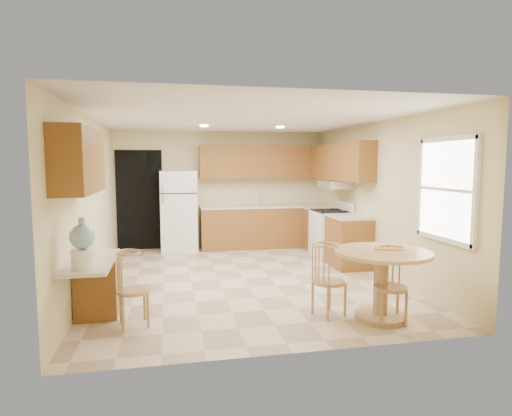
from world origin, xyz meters
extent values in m
plane|color=beige|center=(0.00, 0.00, 0.00)|extent=(5.50, 5.50, 0.00)
cube|color=white|center=(0.00, 0.00, 2.50)|extent=(4.50, 5.50, 0.02)
cube|color=beige|center=(0.00, 2.75, 1.25)|extent=(4.50, 0.02, 2.50)
cube|color=beige|center=(0.00, -2.75, 1.25)|extent=(4.50, 0.02, 2.50)
cube|color=beige|center=(-2.25, 0.00, 1.25)|extent=(0.02, 5.50, 2.50)
cube|color=beige|center=(2.25, 0.00, 1.25)|extent=(0.02, 5.50, 2.50)
cube|color=black|center=(-1.75, 2.73, 1.05)|extent=(0.90, 0.02, 2.10)
cube|color=brown|center=(0.88, 2.45, 0.43)|extent=(2.75, 0.60, 0.87)
cube|color=beige|center=(0.88, 2.45, 0.89)|extent=(2.75, 0.63, 0.04)
cube|color=brown|center=(1.95, 1.85, 0.43)|extent=(0.60, 0.59, 0.87)
cube|color=beige|center=(1.95, 1.85, 0.89)|extent=(0.63, 0.59, 0.04)
cube|color=brown|center=(1.95, 0.40, 0.43)|extent=(0.60, 0.80, 0.87)
cube|color=beige|center=(1.95, 0.40, 0.89)|extent=(0.63, 0.80, 0.04)
cube|color=brown|center=(0.88, 2.58, 1.85)|extent=(2.75, 0.33, 0.70)
cube|color=brown|center=(2.08, 1.21, 1.85)|extent=(0.33, 2.42, 0.70)
cube|color=brown|center=(-2.08, -1.60, 1.85)|extent=(0.33, 1.40, 0.70)
cube|color=silver|center=(0.85, 2.45, 0.91)|extent=(0.78, 0.44, 0.01)
cube|color=silver|center=(2.00, 1.18, 1.42)|extent=(0.50, 0.76, 0.14)
cube|color=brown|center=(-2.00, -1.32, 0.36)|extent=(0.48, 0.42, 0.72)
cube|color=beige|center=(-2.00, -1.70, 0.75)|extent=(0.50, 1.20, 0.04)
cube|color=white|center=(2.23, -1.85, 1.50)|extent=(0.05, 1.00, 1.20)
cube|color=white|center=(2.22, -1.85, 2.12)|extent=(0.05, 1.10, 0.06)
cube|color=white|center=(2.22, -1.85, 0.88)|extent=(0.05, 1.10, 0.06)
cube|color=white|center=(2.22, -2.38, 1.50)|extent=(0.05, 0.06, 1.28)
cube|color=white|center=(2.22, -1.32, 1.50)|extent=(0.05, 0.06, 1.28)
cylinder|color=white|center=(-0.50, 1.20, 2.48)|extent=(0.14, 0.14, 0.02)
cylinder|color=white|center=(0.90, 1.20, 2.48)|extent=(0.14, 0.14, 0.02)
cube|color=white|center=(-0.95, 2.40, 0.83)|extent=(0.74, 0.69, 1.67)
cube|color=black|center=(-0.95, 2.05, 1.23)|extent=(0.72, 0.01, 0.02)
cube|color=silver|center=(-1.26, 2.04, 1.13)|extent=(0.03, 0.03, 0.18)
cube|color=silver|center=(-1.26, 2.04, 1.32)|extent=(0.03, 0.03, 0.14)
cube|color=white|center=(1.92, 1.18, 0.45)|extent=(0.65, 0.76, 0.90)
cube|color=black|center=(1.92, 1.18, 0.91)|extent=(0.64, 0.75, 0.02)
cube|color=white|center=(2.20, 1.18, 1.00)|extent=(0.06, 0.76, 0.18)
cylinder|color=tan|center=(1.27, -2.09, 0.03)|extent=(0.60, 0.60, 0.06)
cylinder|color=tan|center=(1.27, -2.09, 0.40)|extent=(0.15, 0.15, 0.73)
cylinder|color=tan|center=(1.27, -2.09, 0.80)|extent=(1.11, 1.11, 0.04)
cylinder|color=tan|center=(0.72, -1.84, 0.41)|extent=(0.38, 0.38, 0.04)
cylinder|color=tan|center=(0.58, -1.70, 0.21)|extent=(0.03, 0.03, 0.41)
cylinder|color=tan|center=(0.85, -1.70, 0.21)|extent=(0.03, 0.03, 0.41)
cylinder|color=tan|center=(0.58, -1.97, 0.21)|extent=(0.03, 0.03, 0.41)
cylinder|color=tan|center=(0.85, -1.97, 0.21)|extent=(0.03, 0.03, 0.41)
cylinder|color=tan|center=(1.32, -2.20, 0.41)|extent=(0.38, 0.38, 0.04)
cylinder|color=tan|center=(1.18, -2.06, 0.20)|extent=(0.03, 0.03, 0.41)
cylinder|color=tan|center=(1.45, -2.06, 0.20)|extent=(0.03, 0.03, 0.41)
cylinder|color=tan|center=(1.18, -2.34, 0.20)|extent=(0.03, 0.03, 0.41)
cylinder|color=tan|center=(1.45, -2.34, 0.20)|extent=(0.03, 0.03, 0.41)
cylinder|color=tan|center=(-1.55, -1.70, 0.40)|extent=(0.37, 0.37, 0.04)
cylinder|color=tan|center=(-1.68, -1.57, 0.20)|extent=(0.03, 0.03, 0.40)
cylinder|color=tan|center=(-1.42, -1.57, 0.20)|extent=(0.03, 0.03, 0.40)
cylinder|color=tan|center=(-1.68, -1.83, 0.20)|extent=(0.03, 0.03, 0.40)
cylinder|color=tan|center=(-1.42, -1.83, 0.20)|extent=(0.03, 0.03, 0.40)
cylinder|color=white|center=(-2.00, -2.06, 0.87)|extent=(0.23, 0.23, 0.20)
sphere|color=#81AFC7|center=(-2.00, -2.06, 1.09)|extent=(0.25, 0.25, 0.25)
cylinder|color=#81AFC7|center=(-2.00, -2.06, 1.25)|extent=(0.06, 0.06, 0.07)
camera|label=1|loc=(-1.14, -6.55, 1.83)|focal=30.00mm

